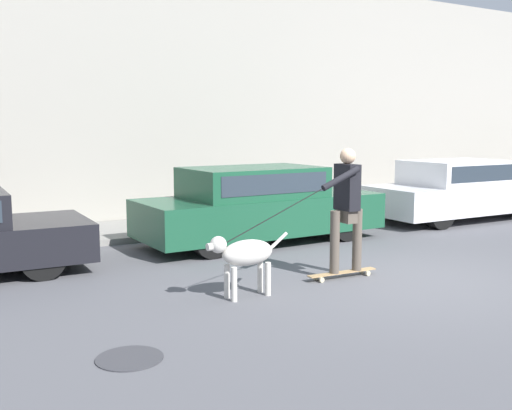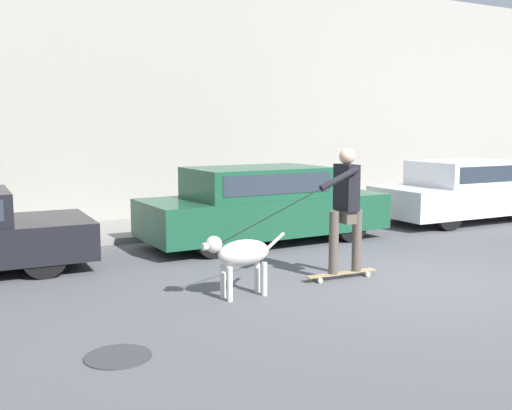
% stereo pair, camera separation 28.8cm
% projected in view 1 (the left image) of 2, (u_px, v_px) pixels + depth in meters
% --- Properties ---
extents(ground_plane, '(36.00, 36.00, 0.00)m').
position_uv_depth(ground_plane, '(406.00, 280.00, 8.10)').
color(ground_plane, '#545459').
extents(back_wall, '(32.00, 0.30, 5.48)m').
position_uv_depth(back_wall, '(198.00, 96.00, 13.31)').
color(back_wall, '#9E998E').
rests_on(back_wall, ground_plane).
extents(sidewalk_curb, '(30.00, 2.01, 0.11)m').
position_uv_depth(sidewalk_curb, '(223.00, 222.00, 12.66)').
color(sidewalk_curb, gray).
rests_on(sidewalk_curb, ground_plane).
extents(parked_car_1, '(4.44, 1.74, 1.35)m').
position_uv_depth(parked_car_1, '(259.00, 206.00, 10.63)').
color(parked_car_1, black).
rests_on(parked_car_1, ground_plane).
extents(parked_car_2, '(4.47, 1.77, 1.32)m').
position_uv_depth(parked_car_2, '(460.00, 191.00, 13.26)').
color(parked_car_2, black).
rests_on(parked_car_2, ground_plane).
extents(dog, '(1.14, 0.34, 0.79)m').
position_uv_depth(dog, '(245.00, 254.00, 7.22)').
color(dog, beige).
rests_on(dog, ground_plane).
extents(skateboarder, '(2.52, 0.54, 1.78)m').
position_uv_depth(skateboarder, '(346.00, 204.00, 8.10)').
color(skateboarder, beige).
rests_on(skateboarder, ground_plane).
extents(manhole_cover, '(0.61, 0.61, 0.01)m').
position_uv_depth(manhole_cover, '(130.00, 358.00, 5.35)').
color(manhole_cover, '#38383D').
rests_on(manhole_cover, ground_plane).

